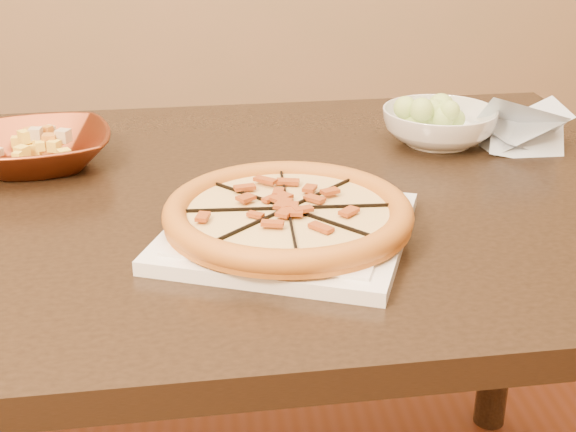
{
  "coord_description": "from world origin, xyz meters",
  "views": [
    {
      "loc": [
        -0.12,
        -1.2,
        1.18
      ],
      "look_at": [
        -0.03,
        -0.28,
        0.78
      ],
      "focal_mm": 50.0,
      "sensor_mm": 36.0,
      "label": 1
    }
  ],
  "objects_px": {
    "pizza": "(288,213)",
    "bronze_bowl": "(38,150)",
    "plate": "(288,230)",
    "salad_bowl": "(439,126)",
    "dining_table": "(203,255)"
  },
  "relations": [
    {
      "from": "pizza",
      "to": "bronze_bowl",
      "type": "height_order",
      "value": "bronze_bowl"
    },
    {
      "from": "bronze_bowl",
      "to": "salad_bowl",
      "type": "relative_size",
      "value": 1.18
    },
    {
      "from": "dining_table",
      "to": "pizza",
      "type": "relative_size",
      "value": 4.68
    },
    {
      "from": "plate",
      "to": "bronze_bowl",
      "type": "xyz_separation_m",
      "value": [
        -0.36,
        0.3,
        0.02
      ]
    },
    {
      "from": "pizza",
      "to": "bronze_bowl",
      "type": "xyz_separation_m",
      "value": [
        -0.36,
        0.3,
        -0.01
      ]
    },
    {
      "from": "plate",
      "to": "bronze_bowl",
      "type": "bearing_deg",
      "value": 140.17
    },
    {
      "from": "dining_table",
      "to": "bronze_bowl",
      "type": "xyz_separation_m",
      "value": [
        -0.25,
        0.14,
        0.13
      ]
    },
    {
      "from": "dining_table",
      "to": "plate",
      "type": "xyz_separation_m",
      "value": [
        0.11,
        -0.16,
        0.11
      ]
    },
    {
      "from": "dining_table",
      "to": "plate",
      "type": "relative_size",
      "value": 3.92
    },
    {
      "from": "plate",
      "to": "pizza",
      "type": "bearing_deg",
      "value": 158.33
    },
    {
      "from": "plate",
      "to": "salad_bowl",
      "type": "xyz_separation_m",
      "value": [
        0.29,
        0.35,
        0.02
      ]
    },
    {
      "from": "salad_bowl",
      "to": "dining_table",
      "type": "bearing_deg",
      "value": -155.09
    },
    {
      "from": "plate",
      "to": "pizza",
      "type": "distance_m",
      "value": 0.02
    },
    {
      "from": "dining_table",
      "to": "salad_bowl",
      "type": "height_order",
      "value": "salad_bowl"
    },
    {
      "from": "pizza",
      "to": "dining_table",
      "type": "bearing_deg",
      "value": 124.49
    }
  ]
}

